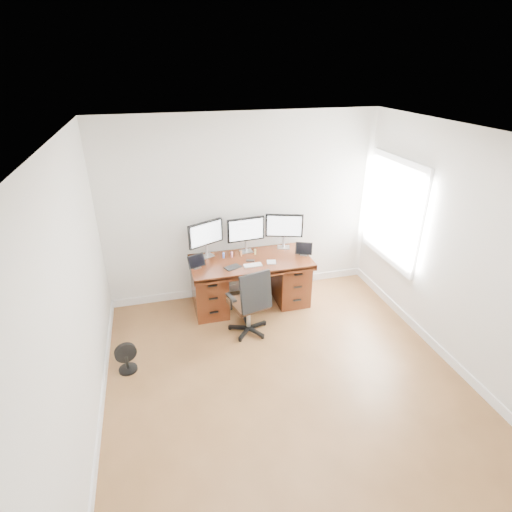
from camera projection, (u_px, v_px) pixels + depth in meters
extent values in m
plane|color=brown|center=(291.00, 391.00, 4.41)|extent=(4.50, 4.50, 0.00)
cube|color=white|center=(243.00, 209.00, 5.77)|extent=(4.00, 0.10, 2.70)
cube|color=white|center=(472.00, 261.00, 4.28)|extent=(0.10, 4.50, 2.70)
cube|color=white|center=(393.00, 211.00, 5.55)|extent=(0.04, 1.30, 1.50)
cube|color=white|center=(391.00, 211.00, 5.54)|extent=(0.01, 1.15, 1.35)
cube|color=#461E0E|center=(251.00, 261.00, 5.66)|extent=(1.70, 0.80, 0.05)
cube|color=#461E0E|center=(209.00, 289.00, 5.71)|extent=(0.45, 0.70, 0.70)
cube|color=#461E0E|center=(289.00, 278.00, 5.99)|extent=(0.45, 0.70, 0.70)
cube|color=#321409|center=(246.00, 266.00, 6.01)|extent=(0.74, 0.03, 0.40)
cylinder|color=black|center=(249.00, 328.00, 5.38)|extent=(0.63, 0.63, 0.07)
cylinder|color=silver|center=(248.00, 315.00, 5.29)|extent=(0.05, 0.05, 0.36)
cube|color=#351E10|center=(248.00, 303.00, 5.21)|extent=(0.53, 0.52, 0.06)
cube|color=black|center=(256.00, 292.00, 4.93)|extent=(0.42, 0.15, 0.50)
cube|color=black|center=(231.00, 297.00, 5.02)|extent=(0.11, 0.23, 0.03)
cube|color=black|center=(265.00, 287.00, 5.24)|extent=(0.11, 0.23, 0.03)
cylinder|color=black|center=(128.00, 369.00, 4.70)|extent=(0.21, 0.21, 0.03)
cylinder|color=black|center=(127.00, 362.00, 4.66)|extent=(0.04, 0.04, 0.18)
cylinder|color=black|center=(125.00, 354.00, 4.60)|extent=(0.26, 0.11, 0.25)
cube|color=silver|center=(207.00, 256.00, 5.74)|extent=(0.22, 0.20, 0.01)
cylinder|color=silver|center=(207.00, 250.00, 5.71)|extent=(0.04, 0.04, 0.18)
cube|color=black|center=(206.00, 233.00, 5.59)|extent=(0.51, 0.27, 0.35)
cube|color=white|center=(206.00, 234.00, 5.57)|extent=(0.45, 0.22, 0.30)
cube|color=silver|center=(246.00, 251.00, 5.88)|extent=(0.19, 0.15, 0.01)
cylinder|color=silver|center=(246.00, 246.00, 5.84)|extent=(0.04, 0.04, 0.18)
cube|color=black|center=(246.00, 229.00, 5.72)|extent=(0.55, 0.08, 0.35)
cube|color=white|center=(246.00, 230.00, 5.70)|extent=(0.50, 0.04, 0.30)
cube|color=silver|center=(283.00, 247.00, 6.01)|extent=(0.21, 0.19, 0.01)
cylinder|color=silver|center=(284.00, 242.00, 5.97)|extent=(0.04, 0.04, 0.18)
cube|color=black|center=(284.00, 226.00, 5.85)|extent=(0.53, 0.21, 0.35)
cube|color=white|center=(284.00, 226.00, 5.84)|extent=(0.48, 0.16, 0.30)
cube|color=silver|center=(197.00, 267.00, 5.42)|extent=(0.12, 0.11, 0.01)
cube|color=black|center=(196.00, 261.00, 5.38)|extent=(0.25, 0.14, 0.17)
cube|color=silver|center=(304.00, 255.00, 5.78)|extent=(0.12, 0.11, 0.01)
cube|color=black|center=(304.00, 249.00, 5.74)|extent=(0.25, 0.16, 0.17)
cube|color=white|center=(253.00, 265.00, 5.48)|extent=(0.25, 0.11, 0.01)
cube|color=silver|center=(271.00, 262.00, 5.57)|extent=(0.15, 0.15, 0.01)
cube|color=black|center=(233.00, 267.00, 5.43)|extent=(0.25, 0.21, 0.01)
cube|color=black|center=(250.00, 260.00, 5.61)|extent=(0.13, 0.10, 0.01)
cylinder|color=#5576F1|center=(224.00, 256.00, 5.68)|extent=(0.03, 0.03, 0.06)
sphere|color=#5576F1|center=(224.00, 254.00, 5.66)|extent=(0.04, 0.04, 0.04)
cylinder|color=pink|center=(232.00, 255.00, 5.71)|extent=(0.03, 0.03, 0.06)
sphere|color=pink|center=(232.00, 253.00, 5.69)|extent=(0.04, 0.04, 0.04)
cylinder|color=#F7A661|center=(241.00, 254.00, 5.74)|extent=(0.03, 0.03, 0.06)
sphere|color=#F7A661|center=(241.00, 252.00, 5.72)|extent=(0.04, 0.04, 0.04)
cylinder|color=tan|center=(255.00, 253.00, 5.79)|extent=(0.03, 0.03, 0.06)
sphere|color=tan|center=(255.00, 250.00, 5.77)|extent=(0.04, 0.04, 0.04)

